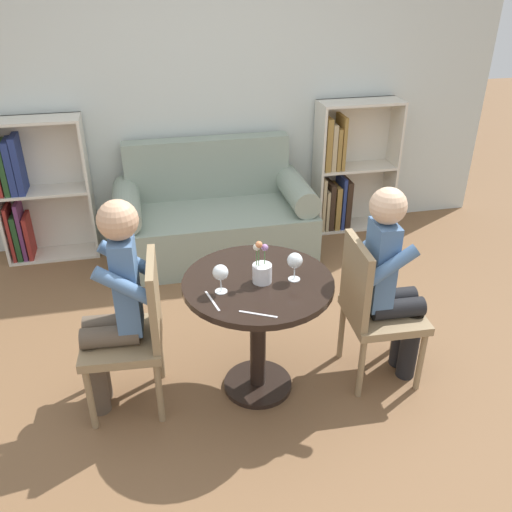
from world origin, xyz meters
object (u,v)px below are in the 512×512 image
wine_glass_left (220,273)px  person_right (392,283)px  person_left (114,305)px  wine_glass_right (295,261)px  flower_vase (262,270)px  couch (214,219)px  chair_left (135,329)px  chair_right (373,306)px  bookshelf_left (32,191)px  bookshelf_right (344,172)px

wine_glass_left → person_right: bearing=1.9°
person_right → person_left: bearing=89.6°
wine_glass_right → flower_vase: (-0.17, 0.02, -0.04)m
couch → chair_left: 1.81m
chair_right → person_left: size_ratio=0.73×
person_right → flower_vase: person_right is taller
chair_right → wine_glass_right: chair_right is taller
chair_right → flower_vase: (-0.65, 0.01, 0.31)m
chair_left → person_left: bearing=-92.7°
chair_right → wine_glass_left: 0.94m
chair_right → flower_vase: flower_vase is taller
flower_vase → bookshelf_left: bearing=125.8°
person_right → bookshelf_left: bearing=49.8°
wine_glass_right → flower_vase: bearing=174.8°
bookshelf_right → person_right: (-0.48, -2.01, 0.11)m
chair_left → chair_right: (1.33, -0.06, 0.00)m
bookshelf_left → person_right: 2.97m
bookshelf_right → wine_glass_left: size_ratio=7.55×
bookshelf_right → chair_left: 2.72m
chair_left → flower_vase: flower_vase is taller
person_left → wine_glass_left: (0.54, -0.11, 0.18)m
chair_right → wine_glass_left: bearing=95.0°
person_left → wine_glass_right: size_ratio=7.88×
chair_left → chair_right: size_ratio=1.00×
couch → person_right: (0.75, -1.74, 0.33)m
couch → person_right: person_right is taller
bookshelf_right → chair_right: size_ratio=1.30×
couch → chair_right: (0.66, -1.74, 0.18)m
person_left → wine_glass_left: bearing=82.7°
couch → chair_right: couch is taller
wine_glass_left → flower_vase: bearing=12.9°
bookshelf_right → person_left: 2.77m
flower_vase → person_right: bearing=-1.6°
bookshelf_left → person_left: size_ratio=0.94×
bookshelf_left → chair_left: bookshelf_left is taller
flower_vase → bookshelf_right: bearing=58.6°
bookshelf_right → flower_vase: size_ratio=4.86×
person_right → wine_glass_left: (-0.96, -0.03, 0.20)m
chair_right → bookshelf_left: bearing=48.6°
person_right → wine_glass_right: size_ratio=7.71×
bookshelf_left → wine_glass_left: 2.39m
person_left → person_right: (1.51, -0.08, -0.02)m
bookshelf_left → wine_glass_left: bearing=-59.3°
bookshelf_right → wine_glass_right: bearing=-117.5°
bookshelf_right → person_left: person_left is taller
person_left → wine_glass_left: size_ratio=7.99×
bookshelf_right → chair_right: (-0.57, -2.00, -0.04)m
wine_glass_left → bookshelf_right: bearing=54.8°
bookshelf_left → person_right: size_ratio=0.96×
chair_left → wine_glass_left: bearing=81.8°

